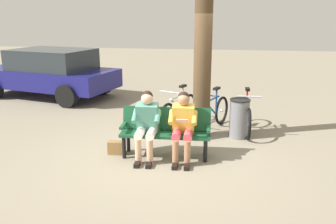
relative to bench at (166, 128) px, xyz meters
The scene contains 11 objects.
ground_plane 0.52m from the bench, 56.85° to the left, with size 40.00×40.00×0.00m, color gray.
bench is the anchor object (origin of this frame).
person_reading 0.39m from the bench, 155.29° to the left, with size 0.50×0.78×1.20m.
person_companion 0.39m from the bench, 29.63° to the left, with size 0.50×0.78×1.20m.
handbag 0.99m from the bench, ahead, with size 0.30×0.14×0.24m, color olive.
tree_trunk 1.92m from the bench, 117.71° to the right, with size 0.35×0.35×3.99m, color #4C3823.
litter_bin 1.79m from the bench, 138.78° to the right, with size 0.42×0.42×0.82m.
bicycle_silver 2.19m from the bench, 133.95° to the right, with size 0.48×1.68×0.94m.
bicycle_red 1.75m from the bench, 116.49° to the right, with size 0.74×1.57×0.94m.
bicycle_black 1.71m from the bench, 90.43° to the right, with size 0.72×1.58×0.94m.
parked_car 5.93m from the bench, 43.39° to the right, with size 4.50×2.74×1.47m.
Camera 1 is at (-1.04, 5.82, 2.49)m, focal length 37.42 mm.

